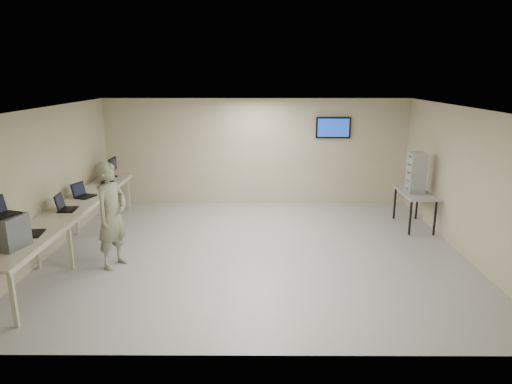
{
  "coord_description": "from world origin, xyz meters",
  "views": [
    {
      "loc": [
        0.04,
        -8.49,
        3.4
      ],
      "look_at": [
        0.0,
        0.2,
        1.15
      ],
      "focal_mm": 32.0,
      "sensor_mm": 36.0,
      "label": 1
    }
  ],
  "objects_px": {
    "workbench": "(72,210)",
    "soldier": "(112,215)",
    "equipment_box": "(8,232)",
    "side_table": "(415,195)"
  },
  "relations": [
    {
      "from": "workbench",
      "to": "soldier",
      "type": "bearing_deg",
      "value": -36.42
    },
    {
      "from": "soldier",
      "to": "workbench",
      "type": "bearing_deg",
      "value": 74.65
    },
    {
      "from": "equipment_box",
      "to": "side_table",
      "type": "relative_size",
      "value": 0.37
    },
    {
      "from": "side_table",
      "to": "soldier",
      "type": "bearing_deg",
      "value": -159.95
    },
    {
      "from": "soldier",
      "to": "side_table",
      "type": "distance_m",
      "value": 6.57
    },
    {
      "from": "workbench",
      "to": "soldier",
      "type": "distance_m",
      "value": 1.28
    },
    {
      "from": "equipment_box",
      "to": "soldier",
      "type": "bearing_deg",
      "value": 65.98
    },
    {
      "from": "equipment_box",
      "to": "workbench",
      "type": "bearing_deg",
      "value": 102.17
    },
    {
      "from": "workbench",
      "to": "equipment_box",
      "type": "bearing_deg",
      "value": -91.67
    },
    {
      "from": "workbench",
      "to": "soldier",
      "type": "xyz_separation_m",
      "value": [
        1.02,
        -0.75,
        0.14
      ]
    }
  ]
}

